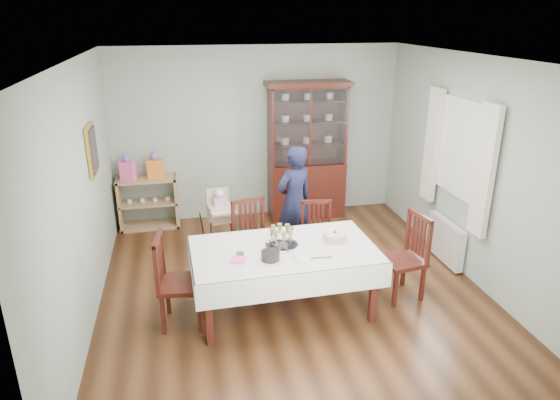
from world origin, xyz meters
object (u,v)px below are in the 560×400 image
object	(u,v)px
champagne_tray	(282,240)
gift_bag_pink	(127,169)
woman	(294,201)
birthday_cake	(335,237)
china_cabinet	(307,149)
high_chair	(221,229)
dining_table	(284,279)
chair_end_right	(402,273)
chair_far_left	(255,257)
chair_far_right	(317,252)
chair_end_left	(181,298)
sideboard	(149,203)
gift_bag_orange	(155,166)

from	to	relation	value
champagne_tray	gift_bag_pink	bearing A→B (deg)	124.59
woman	birthday_cake	size ratio (longest dim) A/B	5.23
china_cabinet	high_chair	xyz separation A→B (m)	(-1.50, -1.14, -0.75)
high_chair	champagne_tray	world-z (taller)	champagne_tray
dining_table	chair_end_right	distance (m)	1.41
chair_far_left	chair_far_right	world-z (taller)	chair_far_left
chair_far_right	birthday_cake	world-z (taller)	birthday_cake
birthday_cake	chair_far_right	bearing A→B (deg)	88.39
chair_end_left	woman	bearing A→B (deg)	-40.79
woman	birthday_cake	distance (m)	1.33
sideboard	gift_bag_pink	distance (m)	0.62
sideboard	chair_end_right	distance (m)	4.00
gift_bag_pink	champagne_tray	bearing A→B (deg)	-55.41
woman	high_chair	world-z (taller)	woman
high_chair	gift_bag_pink	bearing A→B (deg)	127.63
chair_far_left	dining_table	bearing A→B (deg)	-88.70
chair_far_right	china_cabinet	bearing A→B (deg)	87.36
china_cabinet	gift_bag_orange	size ratio (longest dim) A/B	5.32
dining_table	birthday_cake	distance (m)	0.73
woman	gift_bag_orange	size ratio (longest dim) A/B	3.75
champagne_tray	chair_end_right	bearing A→B (deg)	-1.89
chair_end_right	gift_bag_orange	world-z (taller)	gift_bag_orange
gift_bag_pink	gift_bag_orange	bearing A→B (deg)	0.00
china_cabinet	birthday_cake	size ratio (longest dim) A/B	7.41
chair_end_left	dining_table	bearing A→B (deg)	-80.98
chair_end_right	birthday_cake	size ratio (longest dim) A/B	3.43
chair_end_right	champagne_tray	bearing A→B (deg)	-101.95
sideboard	woman	distance (m)	2.42
sideboard	gift_bag_orange	bearing A→B (deg)	-7.58
dining_table	woman	world-z (taller)	woman
dining_table	sideboard	world-z (taller)	sideboard
chair_end_right	birthday_cake	world-z (taller)	chair_end_right
chair_far_right	gift_bag_pink	distance (m)	3.14
dining_table	gift_bag_pink	distance (m)	3.28
chair_far_left	chair_end_right	distance (m)	1.78
chair_end_left	champagne_tray	xyz separation A→B (m)	(1.11, 0.09, 0.52)
woman	champagne_tray	bearing A→B (deg)	47.17
gift_bag_pink	chair_far_left	bearing A→B (deg)	-50.16
china_cabinet	chair_end_right	distance (m)	2.82
gift_bag_orange	gift_bag_pink	bearing A→B (deg)	180.00
woman	high_chair	bearing A→B (deg)	-33.59
sideboard	birthday_cake	xyz separation A→B (m)	(2.14, -2.64, 0.41)
china_cabinet	champagne_tray	size ratio (longest dim) A/B	5.95
gift_bag_pink	dining_table	bearing A→B (deg)	-55.85
high_chair	birthday_cake	distance (m)	1.92
birthday_cake	dining_table	bearing A→B (deg)	-175.44
sideboard	gift_bag_orange	xyz separation A→B (m)	(0.15, -0.02, 0.58)
sideboard	birthday_cake	world-z (taller)	birthday_cake
chair_end_left	gift_bag_orange	world-z (taller)	gift_bag_orange
sideboard	champagne_tray	size ratio (longest dim) A/B	2.46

